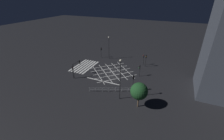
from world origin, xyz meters
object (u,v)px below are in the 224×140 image
Objects in this scene: traffic_light_ne_main at (133,80)px; street_lamp_west at (109,45)px; traffic_light_se_main at (77,65)px; street_tree_near at (139,91)px; traffic_light_median_north at (140,68)px; traffic_light_nw_cross at (144,58)px; traffic_light_sw_cross at (101,51)px; street_lamp_east at (120,74)px; traffic_light_nw_main at (146,58)px; traffic_light_se_cross at (73,70)px.

street_lamp_west is (-15.25, -12.76, 1.81)m from traffic_light_ne_main.
street_tree_near is (5.72, 17.78, 0.53)m from traffic_light_se_main.
traffic_light_median_north is 0.97× the size of traffic_light_nw_cross.
traffic_light_se_main is 13.82m from traffic_light_sw_cross.
street_lamp_east is at bearing -109.58° from traffic_light_se_main.
traffic_light_nw_main is 1.12× the size of traffic_light_se_cross.
traffic_light_sw_cross is 15.30m from traffic_light_nw_main.
street_lamp_east reaches higher than traffic_light_median_north.
street_lamp_east reaches higher than traffic_light_se_main.
street_tree_near reaches higher than traffic_light_se_main.
street_lamp_west is at bearing -96.31° from traffic_light_nw_main.
traffic_light_sw_cross is at bearing -143.54° from street_lamp_east.
street_lamp_west is (-15.67, 2.80, 2.32)m from traffic_light_se_cross.
traffic_light_median_north is 0.90× the size of traffic_light_sw_cross.
traffic_light_ne_main is at bearing 154.54° from street_lamp_east.
traffic_light_nw_cross is at bearing -46.48° from traffic_light_se_main.
traffic_light_nw_cross is 0.93× the size of traffic_light_sw_cross.
traffic_light_nw_main is (-6.48, 0.18, 0.41)m from traffic_light_median_north.
traffic_light_ne_main is 1.03× the size of traffic_light_se_main.
traffic_light_se_main is 0.54× the size of street_lamp_west.
traffic_light_nw_cross is at bearing 46.59° from traffic_light_se_cross.
traffic_light_se_cross is at bearing 46.59° from traffic_light_nw_cross.
street_lamp_west is 24.87m from street_tree_near.
traffic_light_se_cross is at bearing 175.30° from traffic_light_se_main.
street_tree_near reaches higher than traffic_light_se_cross.
street_lamp_west is at bearing 39.92° from traffic_light_ne_main.
street_lamp_east is (17.48, -1.44, 3.09)m from traffic_light_nw_main.
street_tree_near reaches higher than traffic_light_nw_cross.
traffic_light_sw_cross is 0.95× the size of traffic_light_nw_main.
traffic_light_nw_main is (0.97, 0.86, 0.33)m from traffic_light_nw_cross.
street_lamp_east is (11.00, -1.26, 3.50)m from traffic_light_median_north.
street_lamp_east reaches higher than traffic_light_se_cross.
traffic_light_se_cross reaches higher than traffic_light_nw_cross.
traffic_light_median_north is at bearing -166.66° from street_tree_near.
traffic_light_ne_main reaches higher than traffic_light_sw_cross.
traffic_light_se_cross is 16.09m from street_lamp_west.
traffic_light_nw_cross is at bearing 87.95° from street_lamp_west.
traffic_light_se_main is 0.46× the size of street_lamp_east.
street_lamp_east is (3.61, -1.72, 2.86)m from traffic_light_ne_main.
traffic_light_nw_cross is 1.33m from traffic_light_nw_main.
street_lamp_east is at bearing -53.54° from traffic_light_sw_cross.
traffic_light_sw_cross is 1.06× the size of traffic_light_se_cross.
traffic_light_nw_cross is at bearing 178.18° from street_lamp_east.
traffic_light_se_cross is at bearing -102.70° from street_tree_near.
traffic_light_nw_main is 20.93m from traffic_light_se_cross.
traffic_light_median_north is 0.95× the size of traffic_light_se_cross.
traffic_light_nw_main is at bearing -171.85° from street_tree_near.
traffic_light_median_north is at bearing 27.33° from traffic_light_se_cross.
traffic_light_nw_cross is 0.38× the size of street_lamp_east.
traffic_light_nw_cross is at bearing -0.96° from traffic_light_sw_cross.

